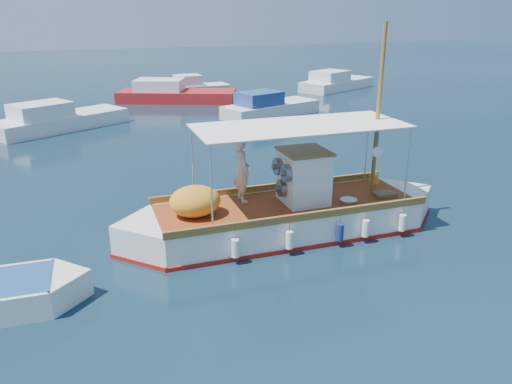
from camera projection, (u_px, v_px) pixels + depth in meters
name	position (u px, v px, depth m)	size (l,w,h in m)	color
ground	(280.00, 235.00, 14.82)	(160.00, 160.00, 0.00)	black
fishing_caique	(285.00, 215.00, 14.84)	(10.19, 3.19, 6.22)	white
bg_boat_nw	(57.00, 121.00, 27.77)	(7.59, 5.49, 1.80)	silver
bg_boat_n	(173.00, 95.00, 36.38)	(8.80, 6.08, 1.80)	#A51B1C
bg_boat_ne	(268.00, 108.00, 31.33)	(6.81, 4.04, 1.80)	silver
bg_boat_e	(336.00, 83.00, 41.97)	(7.70, 5.38, 1.80)	silver
bg_boat_far_n	(195.00, 89.00, 39.06)	(4.88, 2.08, 1.80)	silver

